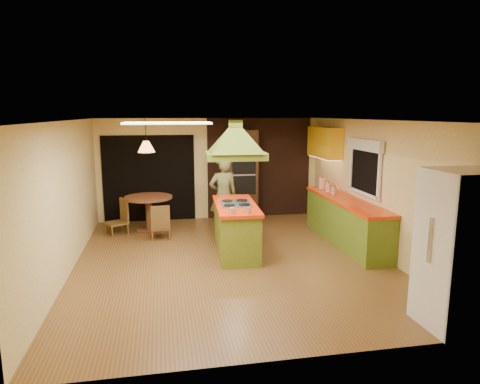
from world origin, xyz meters
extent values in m
plane|color=brown|center=(0.00, 0.00, 0.00)|extent=(6.50, 6.50, 0.00)
plane|color=beige|center=(0.00, 3.25, 1.25)|extent=(5.50, 0.00, 5.50)
plane|color=beige|center=(0.00, -3.25, 1.25)|extent=(5.50, 0.00, 5.50)
plane|color=beige|center=(-2.75, 0.00, 1.25)|extent=(0.00, 6.50, 6.50)
plane|color=beige|center=(2.75, 0.00, 1.25)|extent=(0.00, 6.50, 6.50)
plane|color=silver|center=(0.00, 0.00, 2.50)|extent=(6.50, 6.50, 0.00)
cube|color=#381E14|center=(1.25, 3.23, 1.25)|extent=(2.64, 0.03, 2.50)
cube|color=black|center=(-1.50, 3.23, 1.05)|extent=(2.20, 0.03, 2.10)
cube|color=olive|center=(2.45, 0.60, 0.43)|extent=(0.58, 3.00, 0.86)
cube|color=#E53807|center=(2.45, 0.60, 0.89)|extent=(0.62, 3.05, 0.06)
cube|color=yellow|center=(2.57, 2.20, 1.95)|extent=(0.34, 1.40, 0.70)
cube|color=black|center=(2.72, 0.40, 1.55)|extent=(0.03, 1.16, 0.96)
cube|color=white|center=(2.67, 0.40, 2.02)|extent=(0.10, 1.35, 0.22)
cube|color=white|center=(-1.10, -1.20, 2.48)|extent=(1.20, 0.60, 0.03)
cube|color=olive|center=(0.15, 0.43, 0.44)|extent=(0.80, 1.84, 0.88)
cube|color=red|center=(0.15, 0.43, 0.91)|extent=(0.87, 1.93, 0.06)
cube|color=silver|center=(0.15, 0.43, 0.95)|extent=(0.59, 0.82, 0.02)
cube|color=#5A6F1B|center=(0.15, 0.43, 1.85)|extent=(1.13, 0.84, 0.13)
pyramid|color=#5A6F1B|center=(0.15, 0.43, 2.36)|extent=(1.13, 0.84, 0.45)
cube|color=#5A6F1B|center=(0.15, 0.43, 2.43)|extent=(0.22, 0.22, 0.13)
imported|color=brown|center=(0.10, 1.72, 0.85)|extent=(0.67, 0.49, 1.70)
cube|color=white|center=(2.35, -2.89, 0.98)|extent=(0.83, 0.78, 1.97)
cube|color=#402514|center=(0.74, 2.95, 1.11)|extent=(0.76, 0.62, 2.22)
cube|color=black|center=(0.74, 2.65, 1.41)|extent=(0.57, 0.05, 0.45)
cube|color=black|center=(0.74, 2.65, 0.91)|extent=(0.57, 0.05, 0.45)
cylinder|color=brown|center=(-1.51, 2.26, 0.77)|extent=(1.06, 1.06, 0.05)
cylinder|color=brown|center=(-1.51, 2.26, 0.40)|extent=(0.14, 0.14, 0.74)
cylinder|color=brown|center=(-1.51, 2.26, 0.03)|extent=(0.60, 0.60, 0.05)
cone|color=#FF9E3F|center=(-1.51, 2.26, 1.90)|extent=(0.38, 0.38, 0.24)
cylinder|color=#FFE8CD|center=(2.40, 1.81, 1.04)|extent=(0.21, 0.21, 0.24)
cylinder|color=beige|center=(2.40, 1.44, 1.02)|extent=(0.18, 0.18, 0.19)
cylinder|color=beige|center=(2.40, 1.14, 1.00)|extent=(0.11, 0.11, 0.15)
camera|label=1|loc=(-1.20, -7.30, 2.62)|focal=32.00mm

